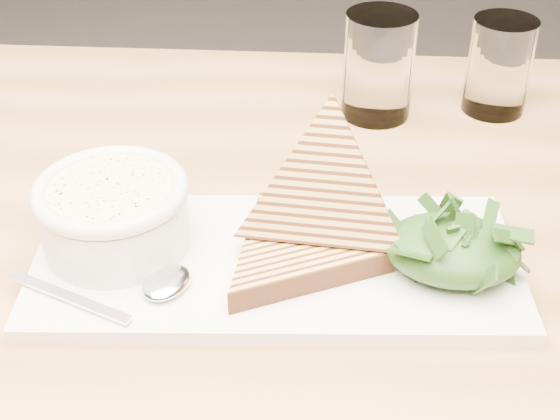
% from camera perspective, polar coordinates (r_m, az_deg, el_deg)
% --- Properties ---
extents(table_top, '(1.36, 0.99, 0.04)m').
position_cam_1_polar(table_top, '(0.71, 6.42, -4.31)').
color(table_top, '#B67F51').
rests_on(table_top, ground).
extents(table_leg_bl, '(0.06, 0.06, 0.74)m').
position_cam_1_polar(table_leg_bl, '(1.39, -18.25, -4.02)').
color(table_leg_bl, '#B67F51').
rests_on(table_leg_bl, ground).
extents(platter, '(0.44, 0.25, 0.01)m').
position_cam_1_polar(platter, '(0.67, -0.30, -3.94)').
color(platter, white).
rests_on(platter, table_top).
extents(soup_bowl, '(0.13, 0.13, 0.05)m').
position_cam_1_polar(soup_bowl, '(0.68, -11.98, -0.76)').
color(soup_bowl, white).
rests_on(soup_bowl, platter).
extents(soup, '(0.11, 0.11, 0.01)m').
position_cam_1_polar(soup, '(0.66, -12.29, 1.32)').
color(soup, '#F6EAA9').
rests_on(soup, soup_bowl).
extents(bowl_rim, '(0.13, 0.13, 0.01)m').
position_cam_1_polar(bowl_rim, '(0.66, -12.31, 1.46)').
color(bowl_rim, white).
rests_on(bowl_rim, soup_bowl).
extents(sandwich_flat, '(0.23, 0.23, 0.02)m').
position_cam_1_polar(sandwich_flat, '(0.65, 1.05, -3.15)').
color(sandwich_flat, tan).
rests_on(sandwich_flat, platter).
extents(sandwich_lean, '(0.17, 0.16, 0.19)m').
position_cam_1_polar(sandwich_lean, '(0.65, 3.27, 1.14)').
color(sandwich_lean, tan).
rests_on(sandwich_lean, sandwich_flat).
extents(salad_base, '(0.11, 0.09, 0.04)m').
position_cam_1_polar(salad_base, '(0.65, 12.45, -2.84)').
color(salad_base, black).
rests_on(salad_base, platter).
extents(arugula_pile, '(0.11, 0.10, 0.05)m').
position_cam_1_polar(arugula_pile, '(0.65, 12.51, -2.46)').
color(arugula_pile, '#32601F').
rests_on(arugula_pile, platter).
extents(spoon_bowl, '(0.05, 0.06, 0.01)m').
position_cam_1_polar(spoon_bowl, '(0.64, -8.30, -5.27)').
color(spoon_bowl, silver).
rests_on(spoon_bowl, platter).
extents(spoon_handle, '(0.12, 0.04, 0.00)m').
position_cam_1_polar(spoon_handle, '(0.64, -15.20, -6.15)').
color(spoon_handle, silver).
rests_on(spoon_handle, platter).
extents(glass_near, '(0.08, 0.08, 0.12)m').
position_cam_1_polar(glass_near, '(0.89, 7.21, 10.42)').
color(glass_near, white).
rests_on(glass_near, table_top).
extents(glass_far, '(0.07, 0.07, 0.11)m').
position_cam_1_polar(glass_far, '(0.93, 15.73, 10.10)').
color(glass_far, white).
rests_on(glass_far, table_top).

